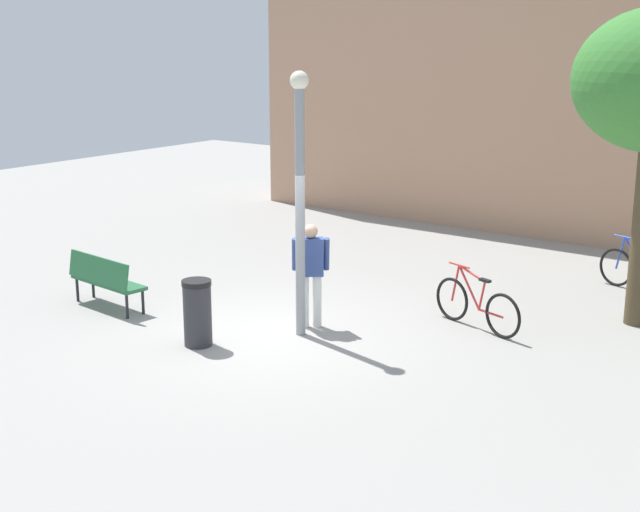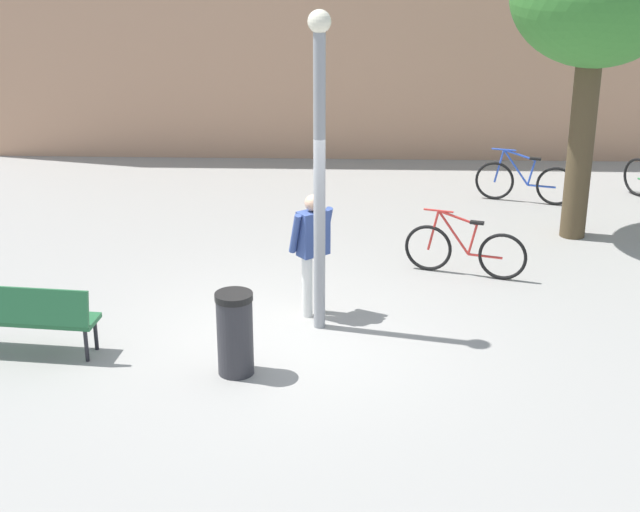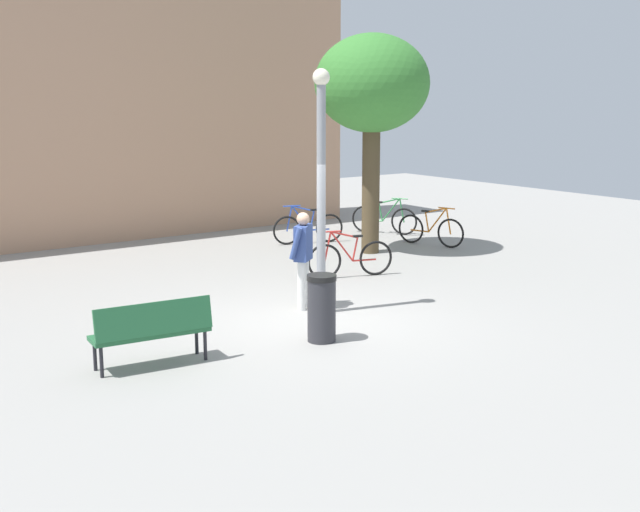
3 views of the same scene
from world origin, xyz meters
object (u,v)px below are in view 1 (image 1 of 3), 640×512
at_px(person_by_lamppost, 311,268).
at_px(trash_bin, 197,313).
at_px(park_bench, 104,278).
at_px(bicycle_red, 476,305).
at_px(lamppost, 300,188).

distance_m(person_by_lamppost, trash_bin, 1.95).
relative_size(park_bench, trash_bin, 1.62).
xyz_separation_m(person_by_lamppost, trash_bin, (-0.84, -1.70, -0.46)).
bearing_deg(bicycle_red, lamppost, -137.88).
height_order(person_by_lamppost, trash_bin, person_by_lamppost).
bearing_deg(bicycle_red, person_by_lamppost, -145.71).
xyz_separation_m(lamppost, person_by_lamppost, (-0.10, 0.39, -1.34)).
distance_m(lamppost, person_by_lamppost, 1.40).
bearing_deg(lamppost, trash_bin, -125.57).
bearing_deg(trash_bin, person_by_lamppost, 63.78).
distance_m(person_by_lamppost, bicycle_red, 2.68).
bearing_deg(bicycle_red, park_bench, -153.19).
distance_m(park_bench, trash_bin, 2.56).
bearing_deg(person_by_lamppost, lamppost, -76.01).
bearing_deg(park_bench, trash_bin, -8.43).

